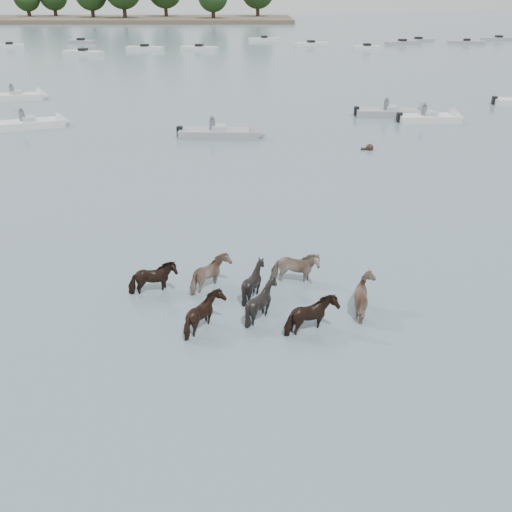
{
  "coord_description": "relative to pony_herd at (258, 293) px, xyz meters",
  "views": [
    {
      "loc": [
        -1.0,
        -12.28,
        8.36
      ],
      "look_at": [
        -0.85,
        2.69,
        1.1
      ],
      "focal_mm": 39.01,
      "sensor_mm": 36.0,
      "label": 1
    }
  ],
  "objects": [
    {
      "name": "motorboat_a",
      "position": [
        -14.06,
        23.06,
        -0.18
      ],
      "size": [
        5.01,
        3.27,
        1.92
      ],
      "rotation": [
        0.0,
        0.0,
        0.39
      ],
      "color": "silver",
      "rests_on": "ground"
    },
    {
      "name": "pony_herd",
      "position": [
        0.0,
        0.0,
        0.0
      ],
      "size": [
        7.73,
        3.85,
        1.28
      ],
      "color": "black",
      "rests_on": "ground"
    },
    {
      "name": "ground",
      "position": [
        0.79,
        -1.67,
        -0.41
      ],
      "size": [
        400.0,
        400.0,
        0.0
      ],
      "primitive_type": "plane",
      "color": "slate",
      "rests_on": "ground"
    },
    {
      "name": "motorboat_c",
      "position": [
        10.64,
        26.13,
        -0.18
      ],
      "size": [
        5.63,
        1.99,
        1.92
      ],
      "rotation": [
        0.0,
        0.0,
        -0.07
      ],
      "color": "gray",
      "rests_on": "ground"
    },
    {
      "name": "motorboat_f",
      "position": [
        -18.6,
        33.06,
        -0.18
      ],
      "size": [
        4.86,
        2.36,
        1.92
      ],
      "rotation": [
        0.0,
        0.0,
        0.17
      ],
      "color": "silver",
      "rests_on": "ground"
    },
    {
      "name": "swimming_pony",
      "position": [
        6.53,
        17.08,
        -0.31
      ],
      "size": [
        0.72,
        0.44,
        0.44
      ],
      "color": "black",
      "rests_on": "ground"
    },
    {
      "name": "distant_flotilla",
      "position": [
        1.33,
        77.27,
        -0.15
      ],
      "size": [
        107.41,
        30.39,
        0.93
      ],
      "color": "gray",
      "rests_on": "ground"
    },
    {
      "name": "motorboat_b",
      "position": [
        -1.39,
        20.09,
        -0.18
      ],
      "size": [
        5.51,
        1.82,
        1.92
      ],
      "rotation": [
        0.0,
        0.0,
        -0.04
      ],
      "color": "gray",
      "rests_on": "ground"
    },
    {
      "name": "motorboat_d",
      "position": [
        12.73,
        24.28,
        -0.18
      ],
      "size": [
        4.77,
        1.74,
        1.92
      ],
      "rotation": [
        0.0,
        0.0,
        0.03
      ],
      "color": "silver",
      "rests_on": "ground"
    }
  ]
}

